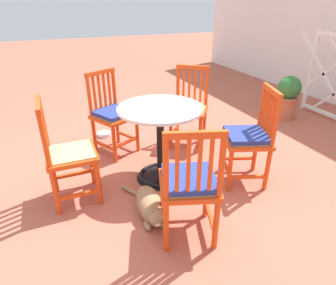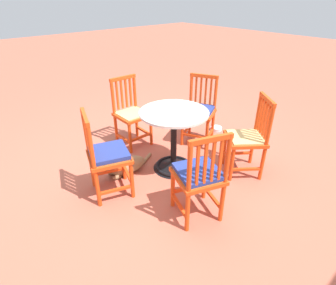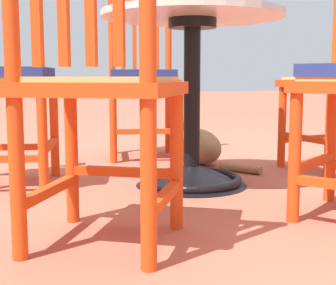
# 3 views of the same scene
# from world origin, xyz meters

# --- Properties ---
(ground_plane) EXTENTS (24.00, 24.00, 0.00)m
(ground_plane) POSITION_xyz_m (0.00, 0.00, 0.00)
(ground_plane) COLOR #AD5642
(cafe_table) EXTENTS (0.76, 0.76, 0.73)m
(cafe_table) POSITION_xyz_m (-0.13, 0.17, 0.28)
(cafe_table) COLOR black
(cafe_table) RESTS_ON ground_plane
(orange_chair_by_planter) EXTENTS (0.56, 0.56, 0.91)m
(orange_chair_by_planter) POSITION_xyz_m (-0.70, 0.76, 0.43)
(orange_chair_by_planter) COLOR #D64214
(orange_chair_by_planter) RESTS_ON ground_plane
(orange_chair_at_corner) EXTENTS (0.54, 0.54, 0.91)m
(orange_chair_at_corner) POSITION_xyz_m (-0.84, -0.10, 0.45)
(orange_chair_at_corner) COLOR #D64214
(orange_chair_at_corner) RESTS_ON ground_plane
(orange_chair_facing_out) EXTENTS (0.40, 0.40, 0.91)m
(orange_chair_facing_out) POSITION_xyz_m (-0.12, -0.65, 0.43)
(orange_chair_facing_out) COLOR #D64214
(orange_chair_facing_out) RESTS_ON ground_plane
(orange_chair_near_fence) EXTENTS (0.51, 0.51, 0.91)m
(orange_chair_near_fence) POSITION_xyz_m (0.67, 0.07, 0.45)
(orange_chair_near_fence) COLOR #D64214
(orange_chair_near_fence) RESTS_ON ground_plane
(orange_chair_tucked_in) EXTENTS (0.51, 0.51, 0.91)m
(orange_chair_tucked_in) POSITION_xyz_m (0.23, 0.89, 0.45)
(orange_chair_tucked_in) COLOR #D64214
(orange_chair_tucked_in) RESTS_ON ground_plane
(tabby_cat) EXTENTS (0.74, 0.26, 0.23)m
(tabby_cat) POSITION_xyz_m (0.37, -0.12, 0.10)
(tabby_cat) COLOR #8E704C
(tabby_cat) RESTS_ON ground_plane
(pet_water_bowl) EXTENTS (0.17, 0.17, 0.05)m
(pet_water_bowl) POSITION_xyz_m (-1.30, -0.14, 0.03)
(pet_water_bowl) COLOR silver
(pet_water_bowl) RESTS_ON ground_plane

